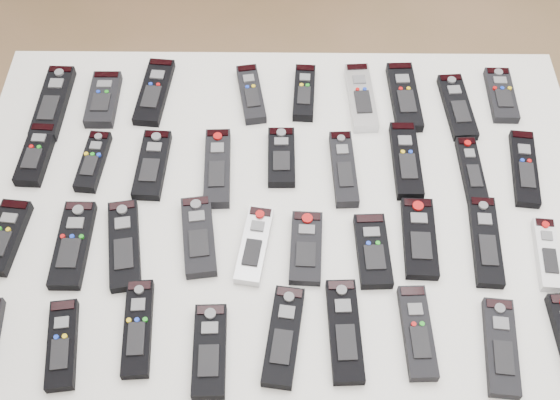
{
  "coord_description": "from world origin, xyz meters",
  "views": [
    {
      "loc": [
        -0.13,
        -0.95,
        1.91
      ],
      "look_at": [
        -0.13,
        -0.15,
        0.8
      ],
      "focal_mm": 45.0,
      "sensor_mm": 36.0,
      "label": 1
    }
  ],
  "objects_px": {
    "remote_15": "(406,160)",
    "remote_30": "(138,328)",
    "remote_16": "(471,171)",
    "remote_25": "(419,238)",
    "remote_10": "(93,161)",
    "remote_2": "(154,92)",
    "remote_24": "(373,251)",
    "remote_26": "(486,241)",
    "remote_12": "(217,168)",
    "remote_0": "(53,103)",
    "remote_4": "(304,93)",
    "remote_32": "(284,336)",
    "remote_11": "(152,165)",
    "remote_17": "(524,168)",
    "remote_8": "(501,95)",
    "remote_13": "(281,157)",
    "remote_23": "(306,248)",
    "remote_7": "(457,107)",
    "remote_31": "(210,351)",
    "remote_6": "(404,97)",
    "remote_21": "(199,236)",
    "remote_29": "(62,344)",
    "remote_35": "(501,347)",
    "remote_19": "(73,245)",
    "remote_27": "(547,254)",
    "remote_22": "(254,245)",
    "remote_34": "(417,332)",
    "remote_9": "(36,154)",
    "remote_14": "(344,169)",
    "remote_20": "(124,245)",
    "remote_1": "(103,99)",
    "remote_3": "(251,94)",
    "remote_33": "(345,331)",
    "remote_5": "(361,97)"
  },
  "relations": [
    {
      "from": "remote_34",
      "to": "remote_9",
      "type": "bearing_deg",
      "value": 150.15
    },
    {
      "from": "remote_11",
      "to": "remote_26",
      "type": "distance_m",
      "value": 0.68
    },
    {
      "from": "remote_24",
      "to": "remote_19",
      "type": "bearing_deg",
      "value": 176.75
    },
    {
      "from": "remote_26",
      "to": "remote_12",
      "type": "bearing_deg",
      "value": 165.27
    },
    {
      "from": "remote_0",
      "to": "remote_4",
      "type": "distance_m",
      "value": 0.55
    },
    {
      "from": "remote_6",
      "to": "remote_7",
      "type": "xyz_separation_m",
      "value": [
        0.11,
        -0.03,
        -0.0
      ]
    },
    {
      "from": "remote_2",
      "to": "remote_24",
      "type": "relative_size",
      "value": 1.24
    },
    {
      "from": "remote_16",
      "to": "remote_30",
      "type": "distance_m",
      "value": 0.72
    },
    {
      "from": "remote_8",
      "to": "remote_31",
      "type": "xyz_separation_m",
      "value": [
        -0.6,
        -0.61,
        0.0
      ]
    },
    {
      "from": "remote_17",
      "to": "remote_35",
      "type": "xyz_separation_m",
      "value": [
        -0.12,
        -0.39,
        0.0
      ]
    },
    {
      "from": "remote_19",
      "to": "remote_15",
      "type": "bearing_deg",
      "value": 18.18
    },
    {
      "from": "remote_34",
      "to": "remote_35",
      "type": "height_order",
      "value": "remote_34"
    },
    {
      "from": "remote_19",
      "to": "remote_23",
      "type": "relative_size",
      "value": 1.21
    },
    {
      "from": "remote_29",
      "to": "remote_27",
      "type": "bearing_deg",
      "value": 4.78
    },
    {
      "from": "remote_2",
      "to": "remote_27",
      "type": "bearing_deg",
      "value": -22.62
    },
    {
      "from": "remote_22",
      "to": "remote_16",
      "type": "bearing_deg",
      "value": 31.15
    },
    {
      "from": "remote_33",
      "to": "remote_5",
      "type": "bearing_deg",
      "value": 81.45
    },
    {
      "from": "remote_3",
      "to": "remote_14",
      "type": "distance_m",
      "value": 0.29
    },
    {
      "from": "remote_12",
      "to": "remote_11",
      "type": "bearing_deg",
      "value": 174.04
    },
    {
      "from": "remote_0",
      "to": "remote_31",
      "type": "xyz_separation_m",
      "value": [
        0.38,
        -0.58,
        0.0
      ]
    },
    {
      "from": "remote_24",
      "to": "remote_29",
      "type": "height_order",
      "value": "same"
    },
    {
      "from": "remote_13",
      "to": "remote_10",
      "type": "bearing_deg",
      "value": -178.6
    },
    {
      "from": "remote_2",
      "to": "remote_32",
      "type": "height_order",
      "value": "remote_32"
    },
    {
      "from": "remote_0",
      "to": "remote_16",
      "type": "bearing_deg",
      "value": -10.11
    },
    {
      "from": "remote_13",
      "to": "remote_23",
      "type": "bearing_deg",
      "value": -78.36
    },
    {
      "from": "remote_17",
      "to": "remote_8",
      "type": "bearing_deg",
      "value": 99.34
    },
    {
      "from": "remote_1",
      "to": "remote_15",
      "type": "distance_m",
      "value": 0.67
    },
    {
      "from": "remote_6",
      "to": "remote_17",
      "type": "height_order",
      "value": "remote_6"
    },
    {
      "from": "remote_16",
      "to": "remote_25",
      "type": "relative_size",
      "value": 0.94
    },
    {
      "from": "remote_7",
      "to": "remote_20",
      "type": "xyz_separation_m",
      "value": [
        -0.68,
        -0.36,
        0.0
      ]
    },
    {
      "from": "remote_24",
      "to": "remote_13",
      "type": "bearing_deg",
      "value": 125.23
    },
    {
      "from": "remote_0",
      "to": "remote_17",
      "type": "distance_m",
      "value": 1.01
    },
    {
      "from": "remote_4",
      "to": "remote_34",
      "type": "distance_m",
      "value": 0.6
    },
    {
      "from": "remote_21",
      "to": "remote_29",
      "type": "distance_m",
      "value": 0.31
    },
    {
      "from": "remote_14",
      "to": "remote_7",
      "type": "bearing_deg",
      "value": 31.82
    },
    {
      "from": "remote_25",
      "to": "remote_26",
      "type": "bearing_deg",
      "value": -0.53
    },
    {
      "from": "remote_22",
      "to": "remote_11",
      "type": "bearing_deg",
      "value": 146.66
    },
    {
      "from": "remote_15",
      "to": "remote_30",
      "type": "height_order",
      "value": "remote_15"
    },
    {
      "from": "remote_23",
      "to": "remote_19",
      "type": "bearing_deg",
      "value": -177.58
    },
    {
      "from": "remote_0",
      "to": "remote_4",
      "type": "xyz_separation_m",
      "value": [
        0.55,
        0.04,
        -0.0
      ]
    },
    {
      "from": "remote_11",
      "to": "remote_21",
      "type": "bearing_deg",
      "value": -55.49
    },
    {
      "from": "remote_34",
      "to": "remote_24",
      "type": "bearing_deg",
      "value": 109.54
    },
    {
      "from": "remote_22",
      "to": "remote_21",
      "type": "bearing_deg",
      "value": 179.02
    },
    {
      "from": "remote_7",
      "to": "remote_11",
      "type": "xyz_separation_m",
      "value": [
        -0.65,
        -0.17,
        0.0
      ]
    },
    {
      "from": "remote_19",
      "to": "remote_29",
      "type": "height_order",
      "value": "same"
    },
    {
      "from": "remote_14",
      "to": "remote_8",
      "type": "bearing_deg",
      "value": 27.97
    },
    {
      "from": "remote_9",
      "to": "remote_24",
      "type": "height_order",
      "value": "remote_9"
    },
    {
      "from": "remote_6",
      "to": "remote_31",
      "type": "xyz_separation_m",
      "value": [
        -0.39,
        -0.6,
        0.0
      ]
    },
    {
      "from": "remote_10",
      "to": "remote_2",
      "type": "bearing_deg",
      "value": 67.62
    },
    {
      "from": "remote_32",
      "to": "remote_11",
      "type": "bearing_deg",
      "value": 133.2
    }
  ]
}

